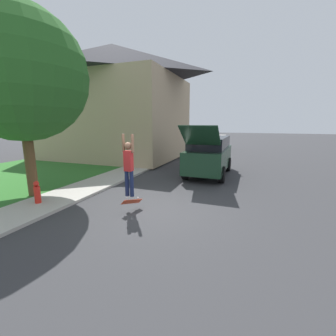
% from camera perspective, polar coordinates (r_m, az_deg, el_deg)
% --- Properties ---
extents(ground_plane, '(120.00, 120.00, 0.00)m').
position_cam_1_polar(ground_plane, '(7.58, -3.73, -10.09)').
color(ground_plane, '#333335').
extents(lawn, '(10.00, 80.00, 0.08)m').
position_cam_1_polar(lawn, '(16.76, -20.52, 1.31)').
color(lawn, '#2D6B28').
rests_on(lawn, ground_plane).
extents(sidewalk, '(1.80, 80.00, 0.10)m').
position_cam_1_polar(sidewalk, '(14.29, -7.05, 0.34)').
color(sidewalk, '#ADA89E').
rests_on(sidewalk, ground_plane).
extents(house, '(10.96, 8.75, 8.54)m').
position_cam_1_polar(house, '(18.98, -13.51, 16.37)').
color(house, tan).
rests_on(house, lawn).
extents(lawn_tree_near, '(4.58, 4.58, 6.61)m').
position_cam_1_polar(lawn_tree_near, '(9.76, -33.54, 19.13)').
color(lawn_tree_near, brown).
rests_on(lawn_tree_near, lawn).
extents(suv_parked, '(2.02, 5.20, 2.68)m').
position_cam_1_polar(suv_parked, '(12.19, 10.42, 3.42)').
color(suv_parked, '#193823').
rests_on(suv_parked, ground_plane).
extents(car_down_street, '(1.86, 4.19, 1.42)m').
position_cam_1_polar(car_down_street, '(24.54, 12.20, 6.27)').
color(car_down_street, '#B7B7BC').
rests_on(car_down_street, ground_plane).
extents(skateboarder, '(0.41, 0.23, 1.97)m').
position_cam_1_polar(skateboarder, '(7.11, -9.97, 0.82)').
color(skateboarder, '#192347').
rests_on(skateboarder, ground_plane).
extents(skateboard, '(0.35, 0.78, 0.36)m').
position_cam_1_polar(skateboard, '(7.26, -9.16, -8.34)').
color(skateboard, '#B73D23').
rests_on(skateboard, ground_plane).
extents(fire_hydrant, '(0.20, 0.20, 0.76)m').
position_cam_1_polar(fire_hydrant, '(8.81, -30.28, -5.38)').
color(fire_hydrant, red).
rests_on(fire_hydrant, sidewalk).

